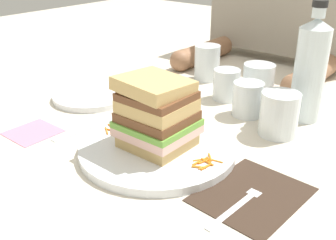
% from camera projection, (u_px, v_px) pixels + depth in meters
% --- Properties ---
extents(ground_plane, '(3.00, 3.00, 0.00)m').
position_uv_depth(ground_plane, '(152.00, 153.00, 0.73)').
color(ground_plane, beige).
extents(main_plate, '(0.29, 0.29, 0.02)m').
position_uv_depth(main_plate, '(158.00, 149.00, 0.73)').
color(main_plate, white).
rests_on(main_plate, ground_plane).
extents(sandwich, '(0.13, 0.12, 0.13)m').
position_uv_depth(sandwich, '(157.00, 114.00, 0.70)').
color(sandwich, tan).
rests_on(sandwich, main_plate).
extents(carrot_shred_0, '(0.03, 0.01, 0.00)m').
position_uv_depth(carrot_shred_0, '(111.00, 127.00, 0.80)').
color(carrot_shred_0, orange).
rests_on(carrot_shred_0, main_plate).
extents(carrot_shred_1, '(0.01, 0.02, 0.00)m').
position_uv_depth(carrot_shred_1, '(126.00, 128.00, 0.79)').
color(carrot_shred_1, orange).
rests_on(carrot_shred_1, main_plate).
extents(carrot_shred_2, '(0.03, 0.01, 0.00)m').
position_uv_depth(carrot_shred_2, '(116.00, 124.00, 0.81)').
color(carrot_shred_2, orange).
rests_on(carrot_shred_2, main_plate).
extents(carrot_shred_3, '(0.02, 0.03, 0.00)m').
position_uv_depth(carrot_shred_3, '(129.00, 128.00, 0.79)').
color(carrot_shred_3, orange).
rests_on(carrot_shred_3, main_plate).
extents(carrot_shred_4, '(0.03, 0.02, 0.00)m').
position_uv_depth(carrot_shred_4, '(107.00, 131.00, 0.78)').
color(carrot_shred_4, orange).
rests_on(carrot_shred_4, main_plate).
extents(carrot_shred_5, '(0.03, 0.01, 0.00)m').
position_uv_depth(carrot_shred_5, '(118.00, 128.00, 0.79)').
color(carrot_shred_5, orange).
rests_on(carrot_shred_5, main_plate).
extents(carrot_shred_6, '(0.01, 0.03, 0.00)m').
position_uv_depth(carrot_shred_6, '(121.00, 133.00, 0.77)').
color(carrot_shred_6, orange).
rests_on(carrot_shred_6, main_plate).
extents(carrot_shred_7, '(0.01, 0.02, 0.00)m').
position_uv_depth(carrot_shred_7, '(129.00, 126.00, 0.80)').
color(carrot_shred_7, orange).
rests_on(carrot_shred_7, main_plate).
extents(carrot_shred_8, '(0.02, 0.01, 0.00)m').
position_uv_depth(carrot_shred_8, '(111.00, 130.00, 0.78)').
color(carrot_shred_8, orange).
rests_on(carrot_shred_8, main_plate).
extents(carrot_shred_9, '(0.01, 0.02, 0.00)m').
position_uv_depth(carrot_shred_9, '(123.00, 132.00, 0.77)').
color(carrot_shred_9, orange).
rests_on(carrot_shred_9, main_plate).
extents(carrot_shred_10, '(0.00, 0.02, 0.00)m').
position_uv_depth(carrot_shred_10, '(198.00, 162.00, 0.67)').
color(carrot_shred_10, orange).
rests_on(carrot_shred_10, main_plate).
extents(carrot_shred_11, '(0.01, 0.02, 0.00)m').
position_uv_depth(carrot_shred_11, '(203.00, 162.00, 0.67)').
color(carrot_shred_11, orange).
rests_on(carrot_shred_11, main_plate).
extents(carrot_shred_12, '(0.03, 0.01, 0.00)m').
position_uv_depth(carrot_shred_12, '(207.00, 162.00, 0.67)').
color(carrot_shred_12, orange).
rests_on(carrot_shred_12, main_plate).
extents(carrot_shred_13, '(0.02, 0.02, 0.00)m').
position_uv_depth(carrot_shred_13, '(210.00, 157.00, 0.69)').
color(carrot_shred_13, orange).
rests_on(carrot_shred_13, main_plate).
extents(carrot_shred_14, '(0.02, 0.01, 0.00)m').
position_uv_depth(carrot_shred_14, '(199.00, 167.00, 0.66)').
color(carrot_shred_14, orange).
rests_on(carrot_shred_14, main_plate).
extents(carrot_shred_15, '(0.02, 0.03, 0.00)m').
position_uv_depth(carrot_shred_15, '(201.00, 159.00, 0.68)').
color(carrot_shred_15, orange).
rests_on(carrot_shred_15, main_plate).
extents(carrot_shred_16, '(0.01, 0.03, 0.00)m').
position_uv_depth(carrot_shred_16, '(206.00, 167.00, 0.66)').
color(carrot_shred_16, orange).
rests_on(carrot_shred_16, main_plate).
extents(carrot_shred_17, '(0.01, 0.03, 0.00)m').
position_uv_depth(carrot_shred_17, '(207.00, 165.00, 0.66)').
color(carrot_shred_17, orange).
rests_on(carrot_shred_17, main_plate).
extents(carrot_shred_18, '(0.02, 0.01, 0.00)m').
position_uv_depth(carrot_shred_18, '(209.00, 160.00, 0.68)').
color(carrot_shred_18, orange).
rests_on(carrot_shred_18, main_plate).
extents(carrot_shred_19, '(0.03, 0.01, 0.00)m').
position_uv_depth(carrot_shred_19, '(214.00, 160.00, 0.68)').
color(carrot_shred_19, orange).
rests_on(carrot_shred_19, main_plate).
extents(napkin_dark, '(0.15, 0.18, 0.00)m').
position_uv_depth(napkin_dark, '(251.00, 195.00, 0.61)').
color(napkin_dark, '#38281E').
rests_on(napkin_dark, ground_plane).
extents(fork, '(0.03, 0.17, 0.00)m').
position_uv_depth(fork, '(243.00, 200.00, 0.60)').
color(fork, silver).
rests_on(fork, napkin_dark).
extents(knife, '(0.03, 0.20, 0.00)m').
position_uv_depth(knife, '(92.00, 126.00, 0.84)').
color(knife, silver).
rests_on(knife, ground_plane).
extents(juice_glass, '(0.08, 0.08, 0.09)m').
position_uv_depth(juice_glass, '(279.00, 117.00, 0.79)').
color(juice_glass, white).
rests_on(juice_glass, ground_plane).
extents(water_bottle, '(0.07, 0.07, 0.25)m').
position_uv_depth(water_bottle, '(310.00, 69.00, 0.83)').
color(water_bottle, silver).
rests_on(water_bottle, ground_plane).
extents(empty_tumbler_0, '(0.07, 0.07, 0.08)m').
position_uv_depth(empty_tumbler_0, '(248.00, 99.00, 0.88)').
color(empty_tumbler_0, silver).
rests_on(empty_tumbler_0, ground_plane).
extents(empty_tumbler_1, '(0.06, 0.06, 0.07)m').
position_uv_depth(empty_tumbler_1, '(226.00, 84.00, 0.96)').
color(empty_tumbler_1, silver).
rests_on(empty_tumbler_1, ground_plane).
extents(empty_tumbler_2, '(0.07, 0.07, 0.10)m').
position_uv_depth(empty_tumbler_2, '(207.00, 63.00, 1.09)').
color(empty_tumbler_2, silver).
rests_on(empty_tumbler_2, ground_plane).
extents(empty_tumbler_3, '(0.08, 0.08, 0.07)m').
position_uv_depth(empty_tumbler_3, '(257.00, 79.00, 1.00)').
color(empty_tumbler_3, silver).
rests_on(empty_tumbler_3, ground_plane).
extents(side_plate, '(0.19, 0.19, 0.01)m').
position_uv_depth(side_plate, '(92.00, 96.00, 0.98)').
color(side_plate, white).
rests_on(side_plate, ground_plane).
extents(napkin_pink, '(0.09, 0.10, 0.00)m').
position_uv_depth(napkin_pink, '(33.00, 132.00, 0.81)').
color(napkin_pink, pink).
rests_on(napkin_pink, ground_plane).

